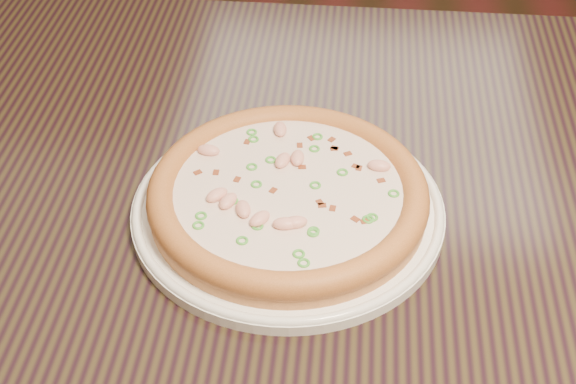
{
  "coord_description": "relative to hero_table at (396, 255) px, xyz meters",
  "views": [
    {
      "loc": [
        -0.05,
        -1.3,
        1.31
      ],
      "look_at": [
        -0.1,
        -0.7,
        0.78
      ],
      "focal_mm": 50.0,
      "sensor_mm": 36.0,
      "label": 1
    }
  ],
  "objects": [
    {
      "name": "plate",
      "position": [
        -0.12,
        -0.05,
        0.11
      ],
      "size": [
        0.32,
        0.32,
        0.02
      ],
      "color": "white",
      "rests_on": "hero_table"
    },
    {
      "name": "ground",
      "position": [
        -0.02,
        0.65,
        -0.65
      ],
      "size": [
        9.0,
        9.0,
        0.0
      ],
      "primitive_type": "plane",
      "color": "black"
    },
    {
      "name": "hero_table",
      "position": [
        0.0,
        0.0,
        0.0
      ],
      "size": [
        1.2,
        0.8,
        0.75
      ],
      "color": "black",
      "rests_on": "ground"
    },
    {
      "name": "pizza",
      "position": [
        -0.12,
        -0.05,
        0.13
      ],
      "size": [
        0.28,
        0.28,
        0.03
      ],
      "color": "tan",
      "rests_on": "plate"
    }
  ]
}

